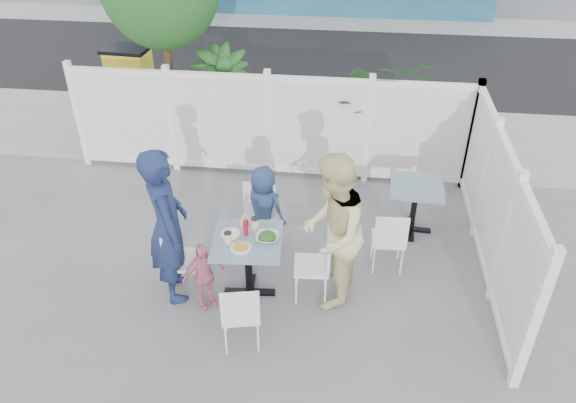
# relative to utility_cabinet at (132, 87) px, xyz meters

# --- Properties ---
(ground) EXTENTS (80.00, 80.00, 0.00)m
(ground) POSITION_rel_utility_cabinet_xyz_m (2.57, -4.00, -0.65)
(ground) COLOR slate
(near_sidewalk) EXTENTS (24.00, 2.60, 0.01)m
(near_sidewalk) POSITION_rel_utility_cabinet_xyz_m (2.57, -0.20, -0.64)
(near_sidewalk) COLOR gray
(near_sidewalk) RESTS_ON ground
(street) EXTENTS (24.00, 5.00, 0.01)m
(street) POSITION_rel_utility_cabinet_xyz_m (2.57, 3.50, -0.64)
(street) COLOR black
(street) RESTS_ON ground
(far_sidewalk) EXTENTS (24.00, 1.60, 0.01)m
(far_sidewalk) POSITION_rel_utility_cabinet_xyz_m (2.57, 6.60, -0.64)
(far_sidewalk) COLOR gray
(far_sidewalk) RESTS_ON ground
(fence_back) EXTENTS (5.86, 0.08, 1.60)m
(fence_back) POSITION_rel_utility_cabinet_xyz_m (2.67, -1.60, 0.14)
(fence_back) COLOR white
(fence_back) RESTS_ON ground
(fence_right) EXTENTS (0.08, 3.66, 1.60)m
(fence_right) POSITION_rel_utility_cabinet_xyz_m (5.57, -3.40, 0.14)
(fence_right) COLOR white
(fence_right) RESTS_ON ground
(utility_cabinet) EXTENTS (0.73, 0.55, 1.30)m
(utility_cabinet) POSITION_rel_utility_cabinet_xyz_m (0.00, 0.00, 0.00)
(utility_cabinet) COLOR gold
(utility_cabinet) RESTS_ON ground
(potted_shrub_a) EXTENTS (1.25, 1.25, 1.70)m
(potted_shrub_a) POSITION_rel_utility_cabinet_xyz_m (1.81, -0.90, 0.20)
(potted_shrub_a) COLOR #174A1E
(potted_shrub_a) RESTS_ON ground
(potted_shrub_b) EXTENTS (1.94, 1.80, 1.77)m
(potted_shrub_b) POSITION_rel_utility_cabinet_xyz_m (4.14, -1.00, 0.24)
(potted_shrub_b) COLOR #174A1E
(potted_shrub_b) RESTS_ON ground
(main_table) EXTENTS (0.80, 0.80, 0.78)m
(main_table) POSITION_rel_utility_cabinet_xyz_m (2.83, -4.25, -0.04)
(main_table) COLOR #426177
(main_table) RESTS_ON ground
(spare_table) EXTENTS (0.69, 0.69, 0.70)m
(spare_table) POSITION_rel_utility_cabinet_xyz_m (4.75, -2.80, -0.11)
(spare_table) COLOR #426177
(spare_table) RESTS_ON ground
(chair_left) EXTENTS (0.44, 0.45, 0.89)m
(chair_left) POSITION_rel_utility_cabinet_xyz_m (2.04, -4.27, -0.13)
(chair_left) COLOR white
(chair_left) RESTS_ON ground
(chair_right) EXTENTS (0.41, 0.42, 0.88)m
(chair_right) POSITION_rel_utility_cabinet_xyz_m (3.60, -4.18, -0.14)
(chair_right) COLOR white
(chair_right) RESTS_ON ground
(chair_back) EXTENTS (0.44, 0.42, 0.90)m
(chair_back) POSITION_rel_utility_cabinet_xyz_m (2.80, -3.41, -0.12)
(chair_back) COLOR white
(chair_back) RESTS_ON ground
(chair_near) EXTENTS (0.45, 0.44, 0.83)m
(chair_near) POSITION_rel_utility_cabinet_xyz_m (2.89, -5.03, -0.16)
(chair_near) COLOR white
(chair_near) RESTS_ON ground
(chair_spare) EXTENTS (0.40, 0.39, 0.84)m
(chair_spare) POSITION_rel_utility_cabinet_xyz_m (4.39, -3.65, -0.16)
(chair_spare) COLOR white
(chair_spare) RESTS_ON ground
(man) EXTENTS (0.68, 0.80, 1.85)m
(man) POSITION_rel_utility_cabinet_xyz_m (1.98, -4.30, 0.28)
(man) COLOR #19254B
(man) RESTS_ON ground
(woman) EXTENTS (0.78, 0.95, 1.81)m
(woman) POSITION_rel_utility_cabinet_xyz_m (3.73, -4.19, 0.26)
(woman) COLOR #D3C34C
(woman) RESTS_ON ground
(boy) EXTENTS (0.65, 0.55, 1.13)m
(boy) POSITION_rel_utility_cabinet_xyz_m (2.86, -3.34, -0.08)
(boy) COLOR navy
(boy) RESTS_ON ground
(toddler) EXTENTS (0.51, 0.47, 0.84)m
(toddler) POSITION_rel_utility_cabinet_xyz_m (2.38, -4.48, -0.23)
(toddler) COLOR pink
(toddler) RESTS_ON ground
(plate_main) EXTENTS (0.22, 0.22, 0.01)m
(plate_main) POSITION_rel_utility_cabinet_xyz_m (2.79, -4.41, 0.14)
(plate_main) COLOR white
(plate_main) RESTS_ON main_table
(plate_side) EXTENTS (0.21, 0.21, 0.01)m
(plate_side) POSITION_rel_utility_cabinet_xyz_m (2.63, -4.18, 0.14)
(plate_side) COLOR white
(plate_side) RESTS_ON main_table
(salad_bowl) EXTENTS (0.25, 0.25, 0.06)m
(salad_bowl) POSITION_rel_utility_cabinet_xyz_m (3.05, -4.23, 0.17)
(salad_bowl) COLOR white
(salad_bowl) RESTS_ON main_table
(coffee_cup_a) EXTENTS (0.08, 0.08, 0.12)m
(coffee_cup_a) POSITION_rel_utility_cabinet_xyz_m (2.64, -4.33, 0.20)
(coffee_cup_a) COLOR beige
(coffee_cup_a) RESTS_ON main_table
(coffee_cup_b) EXTENTS (0.09, 0.09, 0.13)m
(coffee_cup_b) POSITION_rel_utility_cabinet_xyz_m (2.89, -4.05, 0.20)
(coffee_cup_b) COLOR beige
(coffee_cup_b) RESTS_ON main_table
(ketchup_bottle) EXTENTS (0.05, 0.05, 0.18)m
(ketchup_bottle) POSITION_rel_utility_cabinet_xyz_m (2.80, -4.17, 0.22)
(ketchup_bottle) COLOR #AE0D1D
(ketchup_bottle) RESTS_ON main_table
(salt_shaker) EXTENTS (0.03, 0.03, 0.07)m
(salt_shaker) POSITION_rel_utility_cabinet_xyz_m (2.72, -4.00, 0.17)
(salt_shaker) COLOR white
(salt_shaker) RESTS_ON main_table
(pepper_shaker) EXTENTS (0.03, 0.03, 0.07)m
(pepper_shaker) POSITION_rel_utility_cabinet_xyz_m (2.79, -4.00, 0.17)
(pepper_shaker) COLOR black
(pepper_shaker) RESTS_ON main_table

